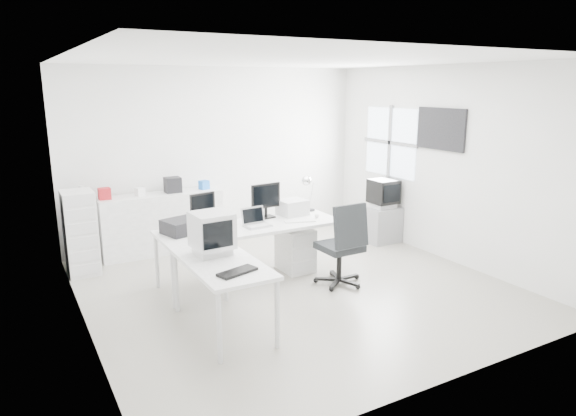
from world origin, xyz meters
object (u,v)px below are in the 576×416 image
lcd_monitor_large (266,201)px  filing_cabinet (81,233)px  laptop (257,218)px  inkjet_printer (184,226)px  lcd_monitor_small (203,210)px  sideboard (162,223)px  office_chair (340,243)px  crt_tv (383,194)px  crt_monitor (212,232)px  side_desk (223,295)px  laser_printer (292,207)px  tv_cabinet (382,225)px  main_desk (251,253)px  drawer_pedestal (295,249)px

lcd_monitor_large → filing_cabinet: (-2.25, 1.11, -0.41)m
laptop → filing_cabinet: 2.45m
inkjet_printer → lcd_monitor_small: bearing=11.0°
inkjet_printer → sideboard: 1.69m
laptop → inkjet_printer: bearing=162.5°
lcd_monitor_small → sideboard: bearing=82.9°
office_chair → crt_tv: bearing=33.6°
crt_monitor → sideboard: size_ratio=0.27×
inkjet_printer → crt_monitor: bearing=-105.6°
side_desk → laser_printer: size_ratio=3.78×
lcd_monitor_small → tv_cabinet: lcd_monitor_small is taller
lcd_monitor_large → tv_cabinet: bearing=0.1°
inkjet_printer → filing_cabinet: 1.66m
main_desk → laser_printer: (0.75, 0.22, 0.48)m
lcd_monitor_large → main_desk: bearing=-150.7°
inkjet_printer → crt_tv: crt_tv is taller
inkjet_printer → office_chair: 1.97m
crt_tv → laser_printer: bearing=-171.4°
laser_printer → sideboard: (-1.43, 1.52, -0.40)m
drawer_pedestal → crt_monitor: 1.92m
lcd_monitor_large → laptop: bearing=-136.8°
side_desk → tv_cabinet: size_ratio=2.43×
filing_cabinet → laptop: bearing=-36.9°
laptop → office_chair: office_chair is taller
lcd_monitor_large → crt_monitor: (-1.20, -1.10, 0.02)m
office_chair → tv_cabinet: 2.05m
laser_printer → tv_cabinet: bearing=2.8°
laser_printer → filing_cabinet: (-2.65, 1.14, -0.28)m
crt_monitor → lcd_monitor_large: bearing=39.6°
tv_cabinet → crt_tv: crt_tv is taller
drawer_pedestal → filing_cabinet: filing_cabinet is taller
side_desk → laptop: 1.43m
main_desk → side_desk: bearing=-127.7°
lcd_monitor_small → lcd_monitor_large: size_ratio=0.96×
drawer_pedestal → office_chair: office_chair is taller
drawer_pedestal → crt_tv: size_ratio=1.20×
side_desk → inkjet_printer: bearing=90.0°
inkjet_printer → filing_cabinet: bearing=114.1°
drawer_pedestal → office_chair: (0.24, -0.72, 0.25)m
drawer_pedestal → office_chair: bearing=-71.7°
laptop → laser_printer: size_ratio=1.01×
main_desk → filing_cabinet: size_ratio=2.09×
office_chair → tv_cabinet: size_ratio=1.92×
crt_monitor → inkjet_printer: bearing=87.1°
laser_printer → sideboard: 2.12m
office_chair → crt_tv: office_chair is taller
lcd_monitor_small → crt_monitor: size_ratio=0.88×
main_desk → office_chair: (0.94, -0.67, 0.18)m
lcd_monitor_large → crt_tv: lcd_monitor_large is taller
lcd_monitor_large → laser_printer: size_ratio=1.24×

